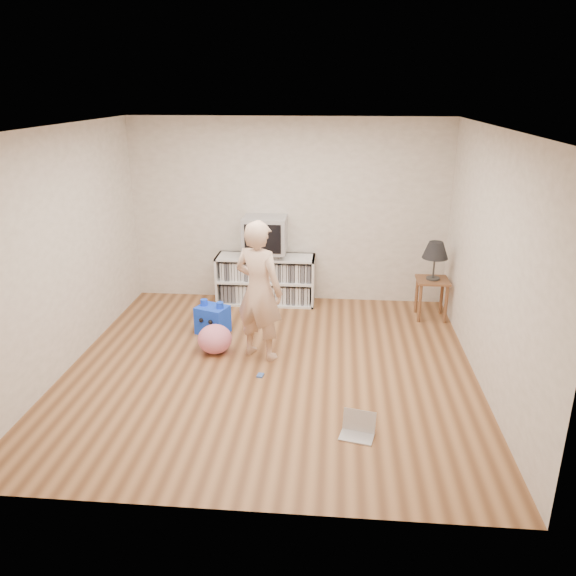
% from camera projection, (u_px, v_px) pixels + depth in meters
% --- Properties ---
extents(ground, '(4.50, 4.50, 0.00)m').
position_uv_depth(ground, '(271.00, 368.00, 6.28)').
color(ground, brown).
rests_on(ground, ground).
extents(walls, '(4.52, 4.52, 2.60)m').
position_uv_depth(walls, '(269.00, 257.00, 5.84)').
color(walls, '#BEB5A7').
rests_on(walls, ground).
extents(ceiling, '(4.50, 4.50, 0.01)m').
position_uv_depth(ceiling, '(268.00, 127.00, 5.40)').
color(ceiling, white).
rests_on(ceiling, walls).
extents(media_unit, '(1.40, 0.45, 0.70)m').
position_uv_depth(media_unit, '(266.00, 279.00, 8.09)').
color(media_unit, white).
rests_on(media_unit, ground).
extents(dvd_deck, '(0.45, 0.35, 0.07)m').
position_uv_depth(dvd_deck, '(265.00, 254.00, 7.95)').
color(dvd_deck, gray).
rests_on(dvd_deck, media_unit).
extents(crt_tv, '(0.60, 0.53, 0.50)m').
position_uv_depth(crt_tv, '(265.00, 234.00, 7.85)').
color(crt_tv, '#99999E').
rests_on(crt_tv, dvd_deck).
extents(side_table, '(0.42, 0.42, 0.55)m').
position_uv_depth(side_table, '(432.00, 289.00, 7.52)').
color(side_table, brown).
rests_on(side_table, ground).
extents(table_lamp, '(0.34, 0.34, 0.52)m').
position_uv_depth(table_lamp, '(435.00, 251.00, 7.34)').
color(table_lamp, '#333333').
rests_on(table_lamp, side_table).
extents(person, '(0.70, 0.60, 1.62)m').
position_uv_depth(person, '(259.00, 291.00, 6.29)').
color(person, beige).
rests_on(person, ground).
extents(laptop, '(0.34, 0.30, 0.21)m').
position_uv_depth(laptop, '(358.00, 429.00, 5.07)').
color(laptop, silver).
rests_on(laptop, ground).
extents(playing_cards, '(0.08, 0.10, 0.02)m').
position_uv_depth(playing_cards, '(260.00, 375.00, 6.10)').
color(playing_cards, '#4162AF').
rests_on(playing_cards, ground).
extents(plush_blue, '(0.45, 0.41, 0.43)m').
position_uv_depth(plush_blue, '(213.00, 319.00, 7.12)').
color(plush_blue, '#0E3CF8').
rests_on(plush_blue, ground).
extents(plush_pink, '(0.47, 0.47, 0.34)m').
position_uv_depth(plush_pink, '(215.00, 339.00, 6.60)').
color(plush_pink, pink).
rests_on(plush_pink, ground).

